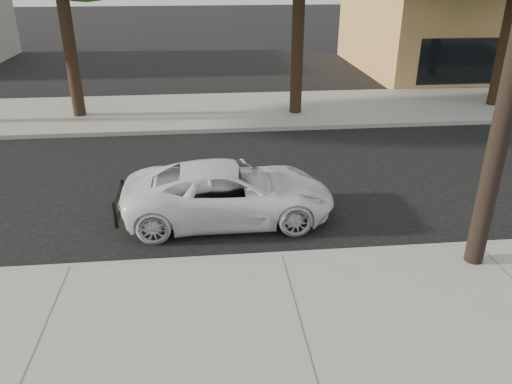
# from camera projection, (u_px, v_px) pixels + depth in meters

# --- Properties ---
(ground) EXTENTS (120.00, 120.00, 0.00)m
(ground) POSITION_uv_depth(u_px,v_px,m) (268.00, 211.00, 11.67)
(ground) COLOR black
(ground) RESTS_ON ground
(near_sidewalk) EXTENTS (90.00, 4.40, 0.15)m
(near_sidewalk) POSITION_uv_depth(u_px,v_px,m) (302.00, 333.00, 7.76)
(near_sidewalk) COLOR gray
(near_sidewalk) RESTS_ON ground
(far_sidewalk) EXTENTS (90.00, 5.00, 0.15)m
(far_sidewalk) POSITION_uv_depth(u_px,v_px,m) (241.00, 110.00, 19.31)
(far_sidewalk) COLOR gray
(far_sidewalk) RESTS_ON ground
(curb_near) EXTENTS (90.00, 0.12, 0.16)m
(curb_near) POSITION_uv_depth(u_px,v_px,m) (282.00, 257.00, 9.75)
(curb_near) COLOR #9E9B93
(curb_near) RESTS_ON ground
(police_cruiser) EXTENTS (4.66, 2.17, 1.29)m
(police_cruiser) POSITION_uv_depth(u_px,v_px,m) (230.00, 192.00, 11.12)
(police_cruiser) COLOR white
(police_cruiser) RESTS_ON ground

